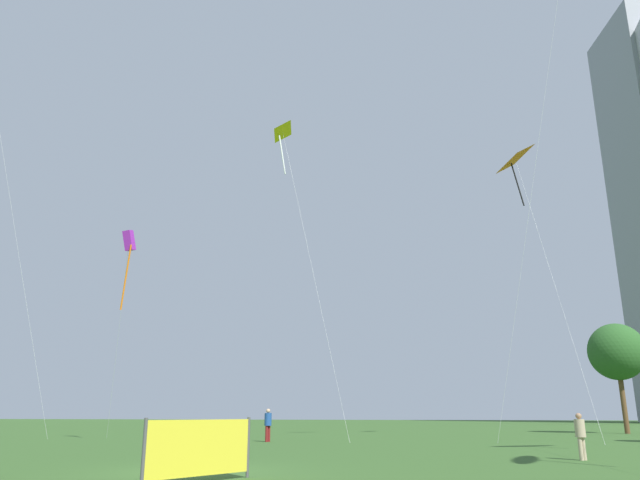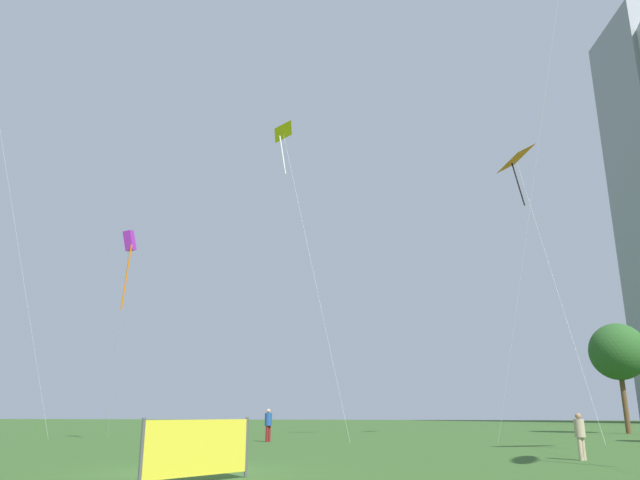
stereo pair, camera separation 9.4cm
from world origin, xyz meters
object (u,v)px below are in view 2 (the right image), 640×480
at_px(event_banner, 198,448).
at_px(park_tree_0, 618,352).
at_px(person_standing_1, 268,423).
at_px(kite_flying_6, 516,161).
at_px(kite_flying_5, 283,138).
at_px(person_standing_2, 580,433).
at_px(kite_flying_4, 129,246).

bearing_deg(event_banner, park_tree_0, 65.10).
relative_size(person_standing_1, kite_flying_6, 0.09).
distance_m(park_tree_0, event_banner, 44.99).
height_order(kite_flying_5, kite_flying_6, kite_flying_5).
bearing_deg(park_tree_0, event_banner, -114.90).
bearing_deg(kite_flying_5, kite_flying_6, 21.35).
height_order(kite_flying_6, event_banner, kite_flying_6).
distance_m(person_standing_2, kite_flying_5, 27.88).
distance_m(person_standing_2, kite_flying_6, 27.14).
bearing_deg(event_banner, kite_flying_4, 126.01).
height_order(kite_flying_6, park_tree_0, kite_flying_6).
height_order(kite_flying_5, event_banner, kite_flying_5).
bearing_deg(kite_flying_6, park_tree_0, 55.12).
bearing_deg(person_standing_2, person_standing_1, 99.82).
distance_m(person_standing_1, event_banner, 21.12).
height_order(person_standing_2, kite_flying_6, kite_flying_6).
relative_size(kite_flying_4, event_banner, 4.26).
xyz_separation_m(person_standing_1, kite_flying_6, (15.81, 8.75, 18.32)).
bearing_deg(event_banner, person_standing_2, 43.29).
xyz_separation_m(person_standing_1, park_tree_0, (23.60, 19.92, 5.36)).
distance_m(person_standing_1, kite_flying_5, 19.17).
bearing_deg(person_standing_1, park_tree_0, 155.60).
xyz_separation_m(kite_flying_5, event_banner, (4.97, -23.08, -19.27)).
xyz_separation_m(park_tree_0, event_banner, (-18.79, -40.49, -5.64)).
xyz_separation_m(person_standing_2, event_banner, (-10.04, -9.45, -0.13)).
xyz_separation_m(person_standing_1, kite_flying_5, (-0.17, 2.51, 19.00)).
bearing_deg(kite_flying_4, kite_flying_5, 30.50).
xyz_separation_m(kite_flying_4, park_tree_0, (32.03, 22.28, -5.04)).
bearing_deg(event_banner, person_standing_1, 103.15).
distance_m(kite_flying_4, park_tree_0, 39.34).
xyz_separation_m(person_standing_2, kite_flying_5, (-15.01, 13.62, 19.14)).
bearing_deg(kite_flying_5, kite_flying_4, -149.50).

